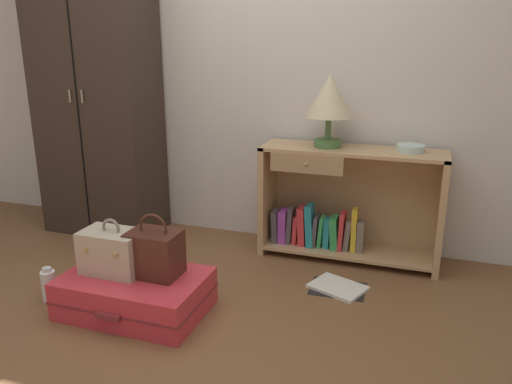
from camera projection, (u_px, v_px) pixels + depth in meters
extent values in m
plane|color=brown|center=(159.00, 336.00, 2.50)|extent=(9.00, 9.00, 0.00)
cube|color=beige|center=(256.00, 55.00, 3.48)|extent=(6.40, 0.10, 2.60)
cube|color=#33261E|center=(97.00, 93.00, 3.63)|extent=(0.84, 0.45, 2.07)
cube|color=black|center=(77.00, 96.00, 3.42)|extent=(0.01, 0.01, 1.97)
cylinder|color=gray|center=(70.00, 96.00, 3.43)|extent=(0.01, 0.01, 0.09)
cylinder|color=gray|center=(82.00, 96.00, 3.40)|extent=(0.01, 0.01, 0.09)
cube|color=tan|center=(268.00, 196.00, 3.47)|extent=(0.04, 0.34, 0.74)
cube|color=tan|center=(441.00, 214.00, 3.12)|extent=(0.04, 0.34, 0.74)
cube|color=tan|center=(353.00, 150.00, 3.19)|extent=(1.16, 0.34, 0.02)
cube|color=tan|center=(347.00, 249.00, 3.38)|extent=(1.08, 0.34, 0.02)
cube|color=tan|center=(354.00, 197.00, 3.44)|extent=(1.08, 0.01, 0.72)
cube|color=#A68259|center=(306.00, 164.00, 3.14)|extent=(0.47, 0.02, 0.12)
sphere|color=#9E844C|center=(306.00, 164.00, 3.13)|extent=(0.02, 0.02, 0.02)
cube|color=#4C474C|center=(276.00, 225.00, 3.48)|extent=(0.05, 0.13, 0.23)
cube|color=purple|center=(284.00, 226.00, 3.46)|extent=(0.06, 0.12, 0.23)
cube|color=#4C474C|center=(291.00, 225.00, 3.44)|extent=(0.04, 0.11, 0.25)
cube|color=red|center=(296.00, 229.00, 3.44)|extent=(0.04, 0.10, 0.20)
cube|color=red|center=(303.00, 226.00, 3.41)|extent=(0.06, 0.12, 0.27)
cube|color=teal|center=(310.00, 225.00, 3.39)|extent=(0.07, 0.13, 0.29)
cube|color=#4C474C|center=(316.00, 231.00, 3.39)|extent=(0.04, 0.12, 0.21)
cube|color=green|center=(321.00, 232.00, 3.38)|extent=(0.04, 0.10, 0.21)
cube|color=teal|center=(327.00, 233.00, 3.37)|extent=(0.04, 0.08, 0.20)
cube|color=green|center=(335.00, 232.00, 3.35)|extent=(0.06, 0.13, 0.22)
cube|color=red|center=(342.00, 231.00, 3.33)|extent=(0.04, 0.13, 0.26)
cube|color=#726659|center=(348.00, 235.00, 3.33)|extent=(0.05, 0.09, 0.21)
cube|color=gold|center=(354.00, 230.00, 3.30)|extent=(0.04, 0.09, 0.29)
cube|color=#726659|center=(361.00, 236.00, 3.30)|extent=(0.04, 0.09, 0.21)
cylinder|color=#4C7542|center=(328.00, 143.00, 3.23)|extent=(0.17, 0.17, 0.05)
cylinder|color=#4C7542|center=(328.00, 128.00, 3.20)|extent=(0.04, 0.04, 0.14)
cone|color=beige|center=(330.00, 95.00, 3.14)|extent=(0.29, 0.29, 0.27)
cylinder|color=silver|center=(411.00, 148.00, 3.10)|extent=(0.17, 0.17, 0.04)
cube|color=#D1333D|center=(135.00, 293.00, 2.70)|extent=(0.75, 0.48, 0.21)
cube|color=maroon|center=(135.00, 293.00, 2.70)|extent=(0.76, 0.49, 0.01)
cube|color=maroon|center=(107.00, 317.00, 2.47)|extent=(0.14, 0.02, 0.03)
cube|color=#B7A88E|center=(113.00, 252.00, 2.68)|extent=(0.33, 0.20, 0.23)
torus|color=gray|center=(111.00, 228.00, 2.64)|extent=(0.11, 0.02, 0.11)
cube|color=tan|center=(85.00, 250.00, 2.60)|extent=(0.02, 0.01, 0.02)
cube|color=tan|center=(115.00, 255.00, 2.54)|extent=(0.02, 0.01, 0.02)
cube|color=#472319|center=(155.00, 253.00, 2.64)|extent=(0.27, 0.20, 0.24)
torus|color=#472319|center=(153.00, 228.00, 2.60)|extent=(0.16, 0.01, 0.16)
cylinder|color=white|center=(49.00, 286.00, 2.81)|extent=(0.08, 0.08, 0.18)
cylinder|color=silver|center=(47.00, 270.00, 2.78)|extent=(0.05, 0.05, 0.02)
cube|color=white|center=(338.00, 287.00, 2.96)|extent=(0.37, 0.32, 0.02)
cube|color=black|center=(338.00, 288.00, 2.96)|extent=(0.33, 0.25, 0.01)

